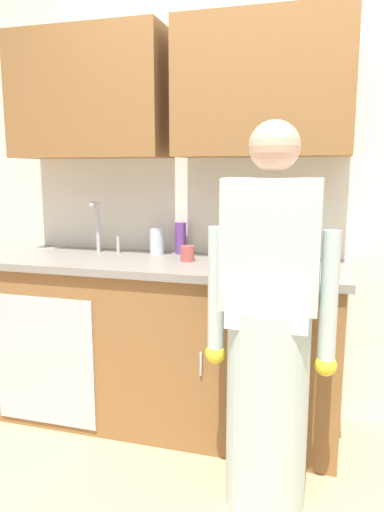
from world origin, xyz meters
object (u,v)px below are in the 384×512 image
(sink, at_px, (94,259))
(bottle_cleaner_spray, at_px, (228,241))
(person_at_sink, at_px, (269,351))
(knife_on_counter, at_px, (56,247))
(bottle_soap, at_px, (255,239))
(sponge, at_px, (288,263))
(bottle_water_short, at_px, (157,241))
(cup_by_sink, at_px, (187,254))
(bottle_water_tall, at_px, (181,238))

(sink, xyz_separation_m, bottle_cleaner_spray, (0.76, 0.14, 0.11))
(person_at_sink, distance_m, knife_on_counter, 1.68)
(bottle_soap, bearing_deg, knife_on_counter, 177.74)
(person_at_sink, bearing_deg, sink, 152.40)
(knife_on_counter, xyz_separation_m, sponge, (1.48, -0.18, 0.01))
(sink, relative_size, knife_on_counter, 2.08)
(person_at_sink, distance_m, bottle_cleaner_spray, 0.85)
(bottle_cleaner_spray, height_order, sponge, bottle_cleaner_spray)
(bottle_soap, relative_size, knife_on_counter, 0.93)
(bottle_water_short, bearing_deg, knife_on_counter, 176.30)
(sink, xyz_separation_m, person_at_sink, (1.09, -0.57, -0.23))
(bottle_cleaner_spray, bearing_deg, cup_by_sink, -146.07)
(bottle_water_tall, relative_size, sponge, 1.69)
(bottle_soap, xyz_separation_m, bottle_water_tall, (-0.45, 0.07, -0.02))
(knife_on_counter, bearing_deg, bottle_water_short, -61.11)
(sink, relative_size, cup_by_sink, 5.94)
(sink, height_order, bottle_cleaner_spray, sink)
(bottle_water_tall, relative_size, knife_on_counter, 0.77)
(bottle_water_short, distance_m, cup_by_sink, 0.29)
(bottle_soap, distance_m, sponge, 0.25)
(sink, height_order, cup_by_sink, sink)
(bottle_cleaner_spray, bearing_deg, knife_on_counter, 176.47)
(sink, height_order, sponge, sink)
(bottle_soap, height_order, bottle_water_tall, bottle_soap)
(person_at_sink, distance_m, sponge, 0.65)
(bottle_water_tall, bearing_deg, sink, -153.43)
(person_at_sink, relative_size, cup_by_sink, 19.23)
(person_at_sink, xyz_separation_m, bottle_water_short, (-0.76, 0.73, 0.33))
(knife_on_counter, bearing_deg, sink, -86.53)
(sponge, bearing_deg, bottle_water_tall, 163.10)
(bottle_water_short, distance_m, knife_on_counter, 0.71)
(knife_on_counter, height_order, sponge, sponge)
(person_at_sink, bearing_deg, bottle_soap, 103.58)
(person_at_sink, relative_size, sponge, 14.73)
(bottle_water_short, bearing_deg, bottle_soap, -0.51)
(sponge, bearing_deg, bottle_cleaner_spray, 162.48)
(cup_by_sink, relative_size, sponge, 0.77)
(bottle_cleaner_spray, relative_size, sponge, 1.78)
(person_at_sink, distance_m, bottle_water_tall, 1.07)
(sink, bearing_deg, bottle_water_tall, 26.57)
(sink, xyz_separation_m, knife_on_counter, (-0.38, 0.21, 0.02))
(knife_on_counter, bearing_deg, cup_by_sink, -69.56)
(bottle_cleaner_spray, bearing_deg, bottle_water_tall, 163.82)
(person_at_sink, height_order, bottle_cleaner_spray, person_at_sink)
(bottle_soap, distance_m, knife_on_counter, 1.29)
(bottle_cleaner_spray, xyz_separation_m, bottle_soap, (0.15, 0.02, 0.01))
(person_at_sink, relative_size, bottle_cleaner_spray, 8.26)
(bottle_soap, relative_size, bottle_water_tall, 1.21)
(bottle_soap, xyz_separation_m, knife_on_counter, (-1.29, 0.05, -0.11))
(bottle_water_short, xyz_separation_m, sponge, (0.78, -0.13, -0.07))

